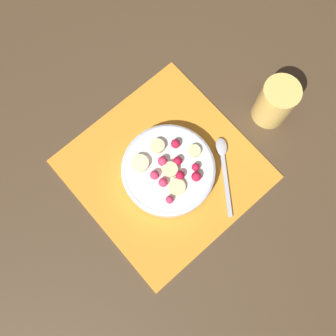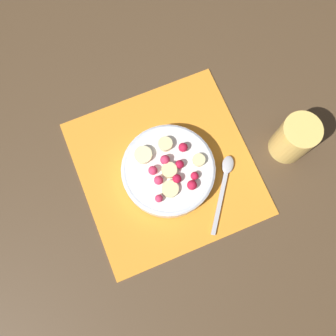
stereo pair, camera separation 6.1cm
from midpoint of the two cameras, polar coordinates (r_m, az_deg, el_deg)
ground_plane at (r=0.81m, az=1.85°, el=-0.39°), size 3.00×3.00×0.00m
placemat at (r=0.80m, az=1.86°, el=-0.33°), size 0.36×0.36×0.01m
fruit_bowl at (r=0.78m, az=2.23°, el=-0.72°), size 0.20×0.20×0.05m
spoon at (r=0.81m, az=10.77°, el=-2.02°), size 0.15×0.12×0.01m
drinking_glass at (r=0.82m, az=20.68°, el=3.86°), size 0.08×0.08×0.11m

